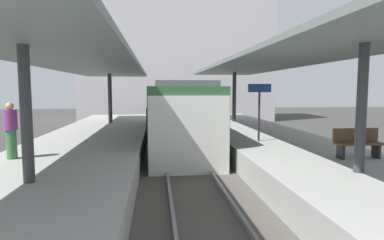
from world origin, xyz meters
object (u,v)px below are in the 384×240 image
at_px(platform_bench, 357,142).
at_px(passenger_near_bench, 11,130).
at_px(commuter_train, 178,116).
at_px(platform_sign, 259,99).

distance_m(platform_bench, passenger_near_bench, 10.04).
distance_m(commuter_train, platform_sign, 4.58).
distance_m(commuter_train, platform_bench, 8.27).
bearing_deg(platform_sign, commuter_train, 130.01).
xyz_separation_m(commuter_train, platform_sign, (2.89, -3.44, 0.90)).
xyz_separation_m(platform_bench, platform_sign, (-1.90, 3.30, 1.16)).
height_order(commuter_train, platform_sign, commuter_train).
xyz_separation_m(platform_sign, passenger_near_bench, (-8.09, -2.34, -0.78)).
xyz_separation_m(commuter_train, passenger_near_bench, (-5.21, -5.78, 0.12)).
height_order(platform_sign, passenger_near_bench, platform_sign).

